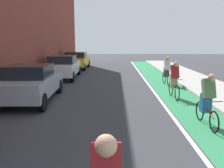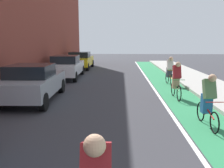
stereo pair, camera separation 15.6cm
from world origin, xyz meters
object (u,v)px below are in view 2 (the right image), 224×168
object	(u,v)px
cyclist_trailing	(176,79)
cyclist_far	(170,70)
parked_sedan_white	(66,66)
parked_sedan_yellow_cab	(80,60)
cyclist_mid	(208,99)
parked_sedan_silver	(33,82)

from	to	relation	value
cyclist_trailing	cyclist_far	size ratio (longest dim) A/B	1.00
parked_sedan_white	cyclist_far	distance (m)	6.87
parked_sedan_white	parked_sedan_yellow_cab	world-z (taller)	same
parked_sedan_yellow_cab	cyclist_far	distance (m)	10.27
parked_sedan_yellow_cab	cyclist_trailing	distance (m)	12.82
cyclist_mid	cyclist_far	world-z (taller)	cyclist_far
parked_sedan_white	cyclist_far	world-z (taller)	cyclist_far
parked_sedan_silver	cyclist_mid	world-z (taller)	cyclist_mid
cyclist_mid	parked_sedan_white	bearing A→B (deg)	124.08
cyclist_mid	cyclist_far	xyz separation A→B (m)	(0.25, 6.81, 0.01)
parked_sedan_silver	parked_sedan_yellow_cab	world-z (taller)	same
parked_sedan_white	cyclist_trailing	world-z (taller)	cyclist_trailing
parked_sedan_white	cyclist_trailing	bearing A→B (deg)	-42.92
cyclist_mid	cyclist_far	bearing A→B (deg)	87.93
parked_sedan_silver	parked_sedan_yellow_cab	bearing A→B (deg)	90.01
cyclist_mid	cyclist_trailing	bearing A→B (deg)	91.97
parked_sedan_white	parked_sedan_silver	bearing A→B (deg)	-90.00
parked_sedan_silver	parked_sedan_white	size ratio (longest dim) A/B	0.93
cyclist_mid	parked_sedan_yellow_cab	bearing A→B (deg)	112.76
parked_sedan_silver	parked_sedan_white	xyz separation A→B (m)	(-0.00, 6.29, 0.00)
parked_sedan_white	cyclist_far	bearing A→B (deg)	-20.15
cyclist_trailing	cyclist_mid	bearing A→B (deg)	-88.03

